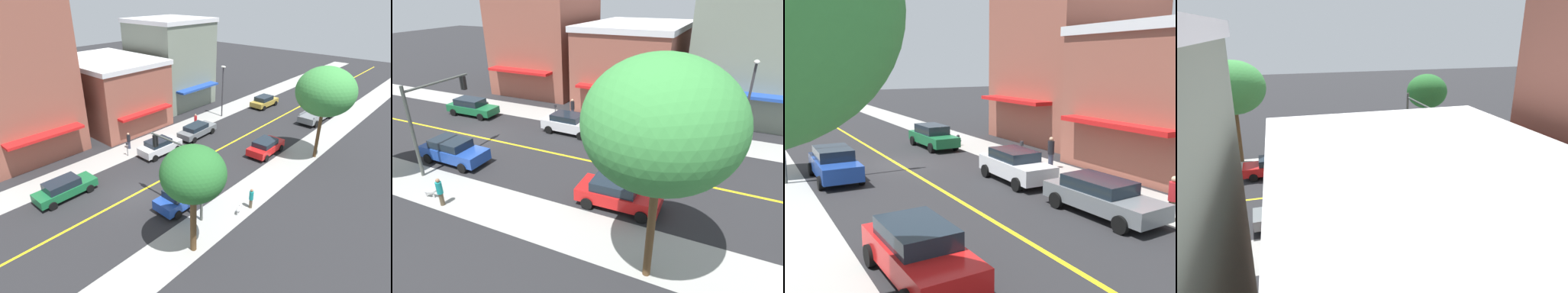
% 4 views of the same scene
% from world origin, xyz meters
% --- Properties ---
extents(ground_plane, '(140.00, 140.00, 0.00)m').
position_xyz_m(ground_plane, '(0.00, 0.00, 0.00)').
color(ground_plane, '#262628').
extents(sidewalk_left, '(3.13, 126.00, 0.01)m').
position_xyz_m(sidewalk_left, '(-6.64, 0.00, 0.00)').
color(sidewalk_left, '#9E9E99').
rests_on(sidewalk_left, ground).
extents(road_centerline_stripe, '(0.20, 126.00, 0.00)m').
position_xyz_m(road_centerline_stripe, '(0.00, 0.00, 0.00)').
color(road_centerline_stripe, yellow).
rests_on(road_centerline_stripe, ground).
extents(pale_office_building, '(10.75, 9.28, 15.59)m').
position_xyz_m(pale_office_building, '(-14.43, -2.19, 7.80)').
color(pale_office_building, '#935142').
rests_on(pale_office_building, ground).
extents(fire_hydrant, '(0.44, 0.24, 0.76)m').
position_xyz_m(fire_hydrant, '(-5.51, -3.59, 0.38)').
color(fire_hydrant, yellow).
rests_on(fire_hydrant, ground).
extents(parking_meter, '(0.12, 0.18, 1.43)m').
position_xyz_m(parking_meter, '(-5.74, 3.74, 0.94)').
color(parking_meter, '#4C4C51').
rests_on(parking_meter, ground).
extents(traffic_light_mast, '(4.91, 0.32, 5.60)m').
position_xyz_m(traffic_light_mast, '(4.38, 1.09, 3.81)').
color(traffic_light_mast, '#474C47').
rests_on(traffic_light_mast, ground).
extents(red_sedan_right_curb, '(2.13, 4.39, 1.49)m').
position_xyz_m(red_sedan_right_curb, '(3.91, 13.01, 0.79)').
color(red_sedan_right_curb, red).
rests_on(red_sedan_right_curb, ground).
extents(white_sedan_left_curb, '(2.08, 4.38, 1.53)m').
position_xyz_m(white_sedan_left_curb, '(-3.75, 6.14, 0.81)').
color(white_sedan_left_curb, silver).
rests_on(white_sedan_left_curb, ground).
extents(grey_sedan_left_curb, '(2.14, 4.87, 1.40)m').
position_xyz_m(grey_sedan_left_curb, '(-3.85, 11.71, 0.75)').
color(grey_sedan_left_curb, slate).
rests_on(grey_sedan_left_curb, ground).
extents(green_sedan_left_curb, '(1.98, 4.69, 1.53)m').
position_xyz_m(green_sedan_left_curb, '(-3.72, -3.77, 0.79)').
color(green_sedan_left_curb, '#196638').
rests_on(green_sedan_left_curb, ground).
extents(blue_sedan_right_curb, '(2.11, 4.54, 1.56)m').
position_xyz_m(blue_sedan_right_curb, '(3.77, 1.54, 0.82)').
color(blue_sedan_right_curb, '#1E429E').
rests_on(blue_sedan_right_curb, ground).
extents(pedestrian_red_shirt, '(0.33, 0.33, 1.68)m').
position_xyz_m(pedestrian_red_shirt, '(-5.60, 13.43, 0.89)').
color(pedestrian_red_shirt, brown).
rests_on(pedestrian_red_shirt, ground).
extents(pedestrian_black_shirt, '(0.35, 0.35, 1.72)m').
position_xyz_m(pedestrian_black_shirt, '(-6.91, 4.83, 0.91)').
color(pedestrian_black_shirt, '#33384C').
rests_on(pedestrian_black_shirt, ground).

